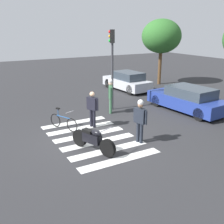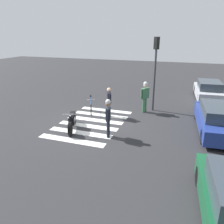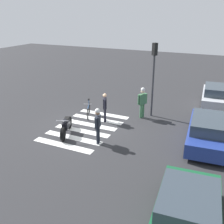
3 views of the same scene
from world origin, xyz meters
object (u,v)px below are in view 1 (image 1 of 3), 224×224
(officer_on_foot, at_px, (140,118))
(traffic_light_pole, at_px, (112,58))
(leaning_bicycle, at_px, (63,122))
(pedestrian_bystander, at_px, (111,93))
(car_silver_sedan, at_px, (127,81))
(officer_by_motorcycle, at_px, (92,107))
(police_motorcycle, at_px, (93,140))
(car_blue_hatchback, at_px, (188,99))

(officer_on_foot, bearing_deg, traffic_light_pole, 164.28)
(leaning_bicycle, xyz_separation_m, pedestrian_bystander, (-1.09, 3.11, 0.76))
(leaning_bicycle, distance_m, car_silver_sedan, 8.80)
(officer_on_foot, distance_m, officer_by_motorcycle, 2.74)
(police_motorcycle, height_order, leaning_bicycle, police_motorcycle)
(car_silver_sedan, bearing_deg, car_blue_hatchback, 1.54)
(traffic_light_pole, bearing_deg, police_motorcycle, -37.00)
(pedestrian_bystander, relative_size, car_blue_hatchback, 0.40)
(officer_on_foot, distance_m, car_silver_sedan, 9.62)
(officer_on_foot, distance_m, car_blue_hatchback, 5.41)
(officer_on_foot, bearing_deg, leaning_bicycle, -143.10)
(officer_by_motorcycle, bearing_deg, traffic_light_pole, 132.73)
(car_blue_hatchback, bearing_deg, pedestrian_bystander, -113.75)
(police_motorcycle, distance_m, car_blue_hatchback, 7.20)
(traffic_light_pole, bearing_deg, car_blue_hatchback, 57.07)
(leaning_bicycle, bearing_deg, officer_by_motorcycle, 74.04)
(car_silver_sedan, height_order, traffic_light_pole, traffic_light_pole)
(officer_on_foot, bearing_deg, officer_by_motorcycle, -160.82)
(officer_on_foot, relative_size, traffic_light_pole, 0.41)
(pedestrian_bystander, height_order, car_blue_hatchback, pedestrian_bystander)
(car_silver_sedan, xyz_separation_m, car_blue_hatchback, (6.08, 0.16, 0.00))
(leaning_bicycle, xyz_separation_m, traffic_light_pole, (-1.65, 3.52, 2.60))
(leaning_bicycle, relative_size, traffic_light_pole, 0.36)
(officer_on_foot, xyz_separation_m, pedestrian_bystander, (-4.05, 0.89, 0.06))
(leaning_bicycle, height_order, officer_on_foot, officer_on_foot)
(leaning_bicycle, xyz_separation_m, officer_by_motorcycle, (0.38, 1.33, 0.62))
(car_blue_hatchback, bearing_deg, car_silver_sedan, -178.46)
(police_motorcycle, xyz_separation_m, leaning_bicycle, (-2.74, -0.21, -0.11))
(police_motorcycle, bearing_deg, leaning_bicycle, -175.61)
(officer_on_foot, relative_size, car_blue_hatchback, 0.39)
(leaning_bicycle, bearing_deg, police_motorcycle, 4.39)
(police_motorcycle, distance_m, officer_on_foot, 2.11)
(officer_by_motorcycle, bearing_deg, officer_on_foot, 19.18)
(car_blue_hatchback, bearing_deg, officer_by_motorcycle, -92.89)
(police_motorcycle, distance_m, pedestrian_bystander, 4.85)
(pedestrian_bystander, height_order, car_silver_sedan, pedestrian_bystander)
(officer_on_foot, xyz_separation_m, officer_by_motorcycle, (-2.58, -0.90, -0.08))
(officer_by_motorcycle, relative_size, pedestrian_bystander, 0.90)
(officer_on_foot, bearing_deg, car_blue_hatchback, 115.14)
(officer_by_motorcycle, distance_m, car_silver_sedan, 8.07)
(officer_on_foot, height_order, officer_by_motorcycle, officer_on_foot)
(car_silver_sedan, bearing_deg, officer_on_foot, -29.40)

